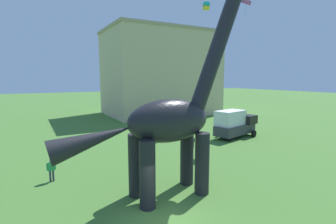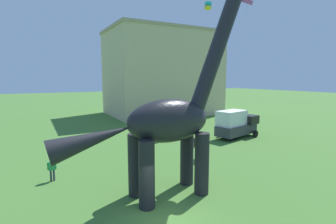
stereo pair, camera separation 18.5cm
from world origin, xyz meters
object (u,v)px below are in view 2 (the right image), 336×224
person_strolling_adult (194,141)px  kite_near_low (208,6)px  person_far_spectator (52,167)px  kite_drifting (206,80)px  person_vendor_side (63,145)px  parked_box_truck (236,124)px  kite_mid_left (247,1)px  dinosaur_sculpture (168,121)px

person_strolling_adult → kite_near_low: bearing=98.4°
person_strolling_adult → person_far_spectator: (-13.12, -2.31, 0.29)m
kite_drifting → kite_near_low: bearing=-126.9°
person_far_spectator → kite_drifting: 28.69m
person_far_spectator → person_strolling_adult: bearing=-105.4°
person_vendor_side → kite_drifting: kite_drifting is taller
parked_box_truck → person_vendor_side: 18.63m
parked_box_truck → kite_mid_left: kite_mid_left is taller
person_far_spectator → kite_mid_left: bearing=-107.5°
parked_box_truck → kite_drifting: (4.10, 11.24, 5.02)m
dinosaur_sculpture → parked_box_truck: dinosaur_sculpture is taller
person_vendor_side → person_far_spectator: 5.83m
dinosaur_sculpture → parked_box_truck: bearing=24.5°
parked_box_truck → person_far_spectator: size_ratio=3.82×
person_far_spectator → kite_near_low: (20.72, 10.54, 15.58)m
dinosaur_sculpture → person_far_spectator: size_ratio=7.97×
dinosaur_sculpture → person_strolling_adult: 11.29m
person_vendor_side → kite_mid_left: kite_mid_left is taller
kite_drifting → kite_near_low: (-3.19, -4.24, 9.86)m
person_far_spectator → kite_mid_left: kite_mid_left is taller
parked_box_truck → person_strolling_adult: bearing=177.4°
person_far_spectator → kite_drifting: (23.91, 14.79, 5.72)m
person_far_spectator → kite_near_low: 27.99m
parked_box_truck → kite_mid_left: (0.28, -0.75, 13.39)m
person_strolling_adult → kite_drifting: (10.79, 12.47, 6.02)m
kite_near_low → parked_box_truck: bearing=-97.5°
person_far_spectator → kite_near_low: kite_near_low is taller
parked_box_truck → person_far_spectator: 20.14m
dinosaur_sculpture → person_far_spectator: dinosaur_sculpture is taller
dinosaur_sculpture → kite_drifting: bearing=39.8°
kite_mid_left → kite_near_low: bearing=85.3°
kite_drifting → dinosaur_sculpture: bearing=-131.6°
kite_near_low → kite_mid_left: 7.91m
parked_box_truck → dinosaur_sculpture: bearing=-160.0°
parked_box_truck → person_strolling_adult: parked_box_truck is taller
person_strolling_adult → dinosaur_sculpture: bearing=-81.6°
parked_box_truck → person_far_spectator: bearing=177.1°
kite_mid_left → dinosaur_sculpture: bearing=-149.7°
dinosaur_sculpture → person_vendor_side: (-4.60, 11.17, -3.49)m
dinosaur_sculpture → parked_box_truck: size_ratio=2.09×
person_far_spectator → kite_near_low: size_ratio=1.61×
person_strolling_adult → person_far_spectator: person_far_spectator is taller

